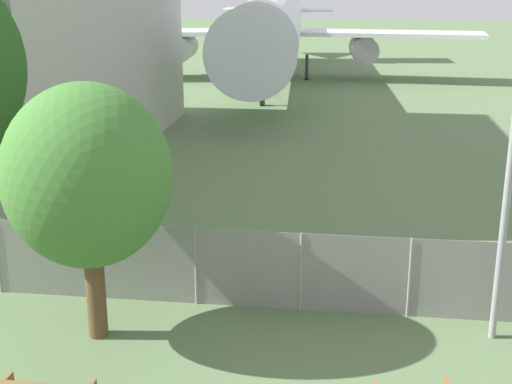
{
  "coord_description": "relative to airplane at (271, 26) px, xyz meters",
  "views": [
    {
      "loc": [
        1.0,
        -6.05,
        7.8
      ],
      "look_at": [
        -1.47,
        12.57,
        2.0
      ],
      "focal_mm": 50.0,
      "sensor_mm": 36.0,
      "label": 1
    }
  ],
  "objects": [
    {
      "name": "tree_near_hangar",
      "position": [
        0.55,
        -39.21,
        -0.37
      ],
      "size": [
        3.58,
        3.58,
        5.7
      ],
      "color": "brown",
      "rests_on": "ground"
    },
    {
      "name": "perimeter_fence",
      "position": [
        4.94,
        -37.35,
        -3.09
      ],
      "size": [
        56.07,
        0.07,
        1.97
      ],
      "color": "gray",
      "rests_on": "ground"
    },
    {
      "name": "airplane",
      "position": [
        0.0,
        0.0,
        0.0
      ],
      "size": [
        31.61,
        39.97,
        13.06
      ],
      "rotation": [
        0.0,
        0.0,
        -1.51
      ],
      "color": "white",
      "rests_on": "ground"
    }
  ]
}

